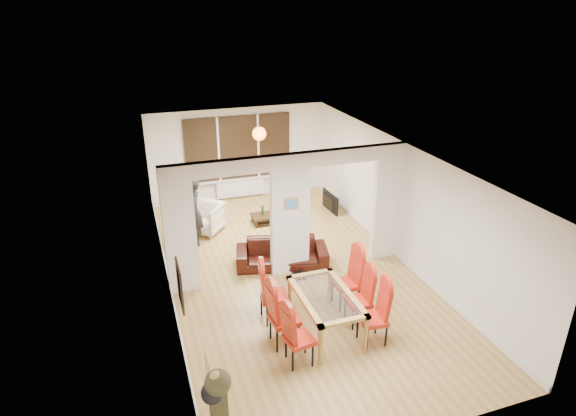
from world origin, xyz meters
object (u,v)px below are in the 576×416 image
sofa (282,253)px  dining_chair_lb (284,315)px  coffee_table (271,218)px  bowl (280,211)px  dining_chair_la (299,335)px  dining_chair_rc (346,280)px  television (327,202)px  person (194,212)px  dining_table (325,313)px  bottle (263,210)px  armchair (205,218)px  dining_chair_ra (373,315)px  dining_chair_lc (274,292)px  dining_chair_rb (359,298)px

sofa → dining_chair_lb: bearing=-93.7°
coffee_table → bowl: bearing=4.6°
dining_chair_la → coffee_table: size_ratio=1.00×
dining_chair_rc → sofa: bearing=105.7°
bowl → television: bearing=7.7°
dining_chair_la → coffee_table: dining_chair_la is taller
dining_chair_lb → television: size_ratio=1.26×
dining_chair_lb → dining_chair_la: bearing=-85.9°
coffee_table → person: bearing=-164.4°
bowl → dining_chair_lb: bearing=-107.1°
dining_table → person: person is taller
bottle → coffee_table: bearing=-8.0°
dining_table → dining_chair_rc: dining_chair_rc is taller
person → bowl: (2.28, 0.59, -0.55)m
armchair → coffee_table: 1.73m
dining_chair_ra → armchair: 5.45m
bottle → bowl: size_ratio=1.12×
dining_table → dining_chair_lb: 0.79m
coffee_table → bottle: bearing=172.0°
dining_chair_la → person: (-0.92, 4.60, 0.30)m
dining_chair_lc → armchair: size_ratio=1.38×
dining_chair_la → dining_chair_rc: (1.34, 1.17, 0.05)m
dining_table → dining_chair_la: (-0.69, -0.59, 0.14)m
dining_chair_lb → dining_chair_ra: size_ratio=1.05×
dining_chair_rc → person: (-2.26, 3.43, 0.26)m
dining_table → bottle: size_ratio=6.10×
dining_table → dining_chair_lb: size_ratio=1.39×
dining_table → dining_chair_lc: dining_chair_lc is taller
dining_chair_lc → coffee_table: size_ratio=1.10×
dining_chair_lc → sofa: 1.95m
dining_chair_lc → television: size_ratio=1.25×
coffee_table → television: bearing=7.3°
dining_table → dining_chair_rb: size_ratio=1.54×
dining_chair_lb → dining_chair_rb: bearing=0.6°
dining_chair_la → dining_chair_ra: size_ratio=0.95×
dining_chair_rc → television: size_ratio=1.24×
person → television: size_ratio=1.81×
armchair → television: 3.37m
dining_chair_ra → dining_chair_lb: bearing=169.7°
dining_chair_rb → sofa: bearing=107.0°
dining_chair_lc → bottle: size_ratio=4.34×
armchair → dining_chair_lb: bearing=-45.4°
dining_chair_la → dining_chair_rb: bearing=15.0°
dining_chair_lb → dining_chair_ra: (1.39, -0.44, -0.03)m
dining_chair_lb → dining_chair_ra: dining_chair_lb is taller
dining_chair_la → armchair: (-0.60, 5.17, -0.14)m
dining_chair_rb → bowl: (0.03, 4.56, -0.25)m
dining_chair_ra → dining_chair_rc: 1.10m
dining_table → bowl: bearing=81.7°
dining_table → television: 5.21m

